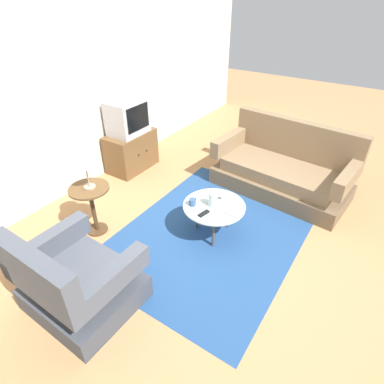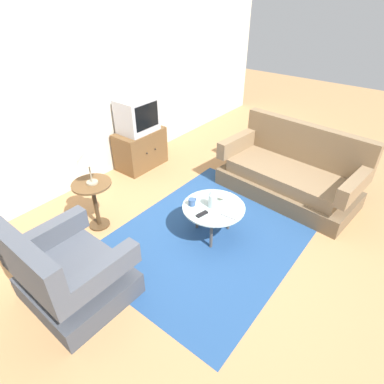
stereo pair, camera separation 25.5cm
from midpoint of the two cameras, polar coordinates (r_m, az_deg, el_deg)
name	(u,v)px [view 2 (the right image)]	position (r m, az deg, el deg)	size (l,w,h in m)	color
ground_plane	(211,241)	(3.81, 5.45, -8.71)	(16.00, 16.00, 0.00)	#AD7F51
back_wall	(72,91)	(4.63, -19.13, 16.78)	(9.00, 0.12, 2.70)	beige
area_rug	(212,234)	(3.90, 5.57, -7.52)	(2.63, 1.95, 0.00)	navy
armchair	(70,275)	(3.16, -18.85, -14.03)	(0.85, 0.94, 0.91)	#3E424B
couch	(290,175)	(4.67, 18.69, 2.93)	(1.06, 1.93, 0.96)	brown
coffee_table	(214,209)	(3.66, 5.87, -3.11)	(0.72, 0.72, 0.41)	#B2C6C1
side_table	(94,196)	(3.88, -15.42, -0.73)	(0.46, 0.46, 0.62)	brown
tv_stand	(141,149)	(5.21, -7.82, 7.67)	(0.78, 0.49, 0.61)	brown
television	(137,115)	(4.99, -8.33, 13.43)	(0.56, 0.43, 0.51)	#B7B7BC
table_lamp	(87,158)	(3.63, -16.37, 5.89)	(0.24, 0.24, 0.41)	#9E937A
vase	(213,198)	(3.57, 5.78, -1.13)	(0.10, 0.10, 0.24)	silver
mug	(192,202)	(3.63, 2.01, -1.84)	(0.12, 0.08, 0.08)	#335184
bowl	(222,197)	(3.75, 7.26, -1.02)	(0.12, 0.12, 0.05)	silver
tv_remote_dark	(202,214)	(3.50, 3.89, -4.01)	(0.15, 0.08, 0.02)	black
tv_remote_silver	(229,216)	(3.51, 8.71, -4.30)	(0.06, 0.18, 0.02)	#B2B2B7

